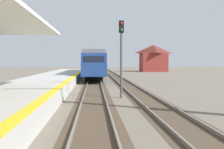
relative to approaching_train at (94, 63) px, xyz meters
name	(u,v)px	position (x,y,z in m)	size (l,w,h in m)	color
station_platform	(1,104)	(-4.40, -24.19, -1.73)	(5.00, 80.00, 0.91)	#B7B5AD
track_pair_nearest_platform	(94,99)	(0.00, -20.19, -2.13)	(2.34, 120.00, 0.16)	#4C3D2D
track_pair_middle	(146,98)	(3.40, -20.19, -2.13)	(2.34, 120.00, 0.16)	#4C3D2D
approaching_train	(94,63)	(0.00, 0.00, 0.00)	(2.93, 19.60, 4.76)	navy
rail_signal_post	(121,51)	(1.84, -19.54, 1.02)	(0.32, 0.34, 5.20)	#4C4C4C
distant_trackside_house	(153,58)	(14.28, 22.26, 1.16)	(6.60, 5.28, 6.40)	maroon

